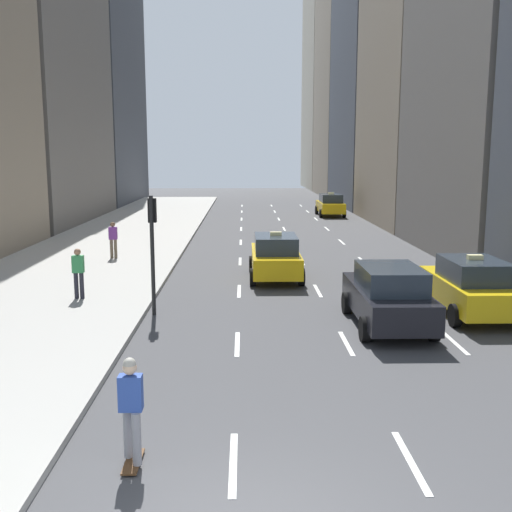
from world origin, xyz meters
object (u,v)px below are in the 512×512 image
Objects in this scene: traffic_light_pole at (152,235)px; taxi_third at (275,256)px; taxi_lead at (330,205)px; skateboarder at (131,406)px; taxi_second at (471,286)px; pedestrian_far_walking at (113,238)px; pedestrian_mid_block at (78,271)px; sedan_black_near at (388,296)px.

taxi_third is at bearing 52.53° from traffic_light_pole.
taxi_lead is 2.52× the size of skateboarder.
taxi_second reaches higher than skateboarder.
skateboarder is 1.06× the size of pedestrian_far_walking.
pedestrian_far_walking is at bearing 93.92° from pedestrian_mid_block.
skateboarder is 11.04m from pedestrian_mid_block.
pedestrian_mid_block is at bearing -86.08° from pedestrian_far_walking.
skateboarder is 9.17m from traffic_light_pole.
traffic_light_pole is (2.65, -1.42, 1.34)m from pedestrian_mid_block.
pedestrian_mid_block and pedestrian_far_walking have the same top height.
sedan_black_near is 2.71× the size of pedestrian_far_walking.
traffic_light_pole is (-3.95, -5.15, 1.53)m from taxi_third.
taxi_lead is 1.00× the size of taxi_second.
sedan_black_near is at bearing -12.76° from traffic_light_pole.
taxi_lead is at bearing 66.35° from pedestrian_mid_block.
traffic_light_pole is (3.18, -9.14, 1.34)m from pedestrian_far_walking.
taxi_third is 14.47m from skateboarder.
taxi_lead is at bearing 90.00° from taxi_second.
taxi_lead is at bearing 76.93° from taxi_third.
pedestrian_mid_block is 1.00× the size of pedestrian_far_walking.
traffic_light_pole is (-0.98, 9.01, 1.45)m from skateboarder.
pedestrian_far_walking is (-9.93, 10.67, 0.17)m from sedan_black_near.
traffic_light_pole reaches higher than taxi_third.
skateboarder is at bearing -70.79° from pedestrian_mid_block.
pedestrian_mid_block is at bearing 109.21° from skateboarder.
pedestrian_mid_block is (-3.63, 10.43, 0.10)m from skateboarder.
taxi_lead reaches higher than pedestrian_mid_block.
traffic_light_pole is (-9.55, 0.27, 1.53)m from taxi_second.
skateboarder is at bearing -102.61° from taxi_lead.
taxi_lead is 1.22× the size of traffic_light_pole.
taxi_lead is 1.00× the size of taxi_third.
skateboarder is 0.48× the size of traffic_light_pole.
pedestrian_far_walking reaches higher than skateboarder.
taxi_lead is at bearing 71.93° from traffic_light_pole.
taxi_lead is 39.23m from skateboarder.
skateboarder is at bearing -83.77° from traffic_light_pole.
pedestrian_mid_block is (-9.40, 2.95, 0.17)m from sedan_black_near.
skateboarder is 1.06× the size of pedestrian_mid_block.
sedan_black_near reaches higher than skateboarder.
skateboarder is (-8.57, -8.73, 0.08)m from taxi_second.
pedestrian_mid_block is (-6.60, -3.73, 0.19)m from taxi_third.
taxi_lead is at bearing 57.71° from pedestrian_far_walking.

